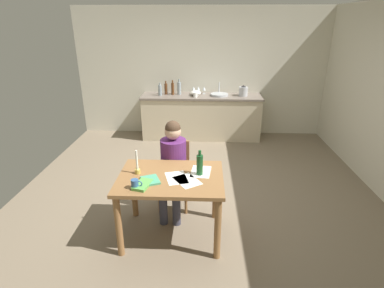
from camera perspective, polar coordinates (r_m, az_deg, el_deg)
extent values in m
cube|color=#7A6B56|center=(4.51, 1.25, -8.91)|extent=(5.20, 5.20, 0.04)
cube|color=beige|center=(6.55, 1.88, 13.21)|extent=(5.20, 0.12, 2.60)
cube|color=beige|center=(6.39, 1.75, 4.98)|extent=(2.40, 0.60, 0.86)
cube|color=#72665B|center=(6.27, 1.79, 8.91)|extent=(2.44, 0.64, 0.04)
cube|color=olive|center=(3.29, -4.03, -6.37)|extent=(1.13, 0.83, 0.04)
cylinder|color=olive|center=(3.30, -13.59, -14.76)|extent=(0.07, 0.07, 0.71)
cylinder|color=olive|center=(3.19, 4.83, -15.59)|extent=(0.07, 0.07, 0.71)
cylinder|color=olive|center=(3.87, -10.82, -8.55)|extent=(0.07, 0.07, 0.71)
cylinder|color=olive|center=(3.77, 4.44, -9.01)|extent=(0.07, 0.07, 0.71)
cube|color=olive|center=(3.95, -3.37, -5.86)|extent=(0.42, 0.42, 0.04)
cube|color=olive|center=(4.02, -3.06, -1.99)|extent=(0.36, 0.05, 0.40)
cylinder|color=olive|center=(3.95, -6.13, -9.86)|extent=(0.04, 0.04, 0.44)
cylinder|color=olive|center=(3.90, -1.15, -10.15)|extent=(0.04, 0.04, 0.44)
cylinder|color=olive|center=(4.23, -5.27, -7.46)|extent=(0.04, 0.04, 0.44)
cylinder|color=olive|center=(4.19, -0.65, -7.69)|extent=(0.04, 0.04, 0.44)
cylinder|color=#592666|center=(3.82, -3.48, -2.73)|extent=(0.33, 0.33, 0.50)
sphere|color=#D8AD8C|center=(3.69, -3.61, 2.36)|extent=(0.20, 0.20, 0.20)
sphere|color=#473323|center=(3.68, -3.63, 2.95)|extent=(0.19, 0.19, 0.19)
cylinder|color=#383847|center=(3.78, -5.02, -7.32)|extent=(0.15, 0.39, 0.13)
cylinder|color=#383847|center=(3.74, -5.41, -11.75)|extent=(0.10, 0.10, 0.45)
cylinder|color=#383847|center=(3.76, -2.60, -7.45)|extent=(0.15, 0.39, 0.13)
cylinder|color=#383847|center=(3.72, -2.93, -11.90)|extent=(0.10, 0.10, 0.45)
cylinder|color=#33598C|center=(3.08, -10.68, -7.40)|extent=(0.07, 0.07, 0.10)
torus|color=#33598C|center=(3.07, -9.92, -7.35)|extent=(0.07, 0.01, 0.07)
cylinder|color=gold|center=(3.38, -10.16, -5.06)|extent=(0.06, 0.06, 0.05)
cylinder|color=white|center=(3.32, -10.32, -2.96)|extent=(0.02, 0.02, 0.22)
cube|color=#5CAB4D|center=(3.13, -9.25, -7.55)|extent=(0.19, 0.26, 0.03)
cube|color=#49A27A|center=(3.21, -7.83, -6.75)|extent=(0.24, 0.26, 0.02)
cube|color=white|center=(3.37, 1.65, -5.20)|extent=(0.24, 0.32, 0.00)
cube|color=white|center=(3.19, -0.93, -6.86)|extent=(0.34, 0.36, 0.00)
cube|color=white|center=(3.25, -2.92, -6.35)|extent=(0.28, 0.34, 0.00)
cylinder|color=#194C23|center=(3.27, 1.45, -3.96)|extent=(0.07, 0.07, 0.22)
cylinder|color=#194C23|center=(3.21, 1.47, -1.70)|extent=(0.03, 0.03, 0.06)
cylinder|color=#B2B7BC|center=(6.27, 5.14, 9.21)|extent=(0.36, 0.36, 0.04)
cylinder|color=silver|center=(6.41, 5.11, 10.39)|extent=(0.02, 0.02, 0.24)
cylinder|color=#8C999E|center=(6.28, -6.01, 9.98)|extent=(0.07, 0.07, 0.21)
cylinder|color=#8C999E|center=(6.26, -6.06, 11.13)|extent=(0.03, 0.03, 0.05)
cylinder|color=#593319|center=(6.37, -4.91, 10.24)|extent=(0.06, 0.06, 0.22)
cylinder|color=#593319|center=(6.35, -4.95, 11.45)|extent=(0.03, 0.03, 0.05)
cylinder|color=#593319|center=(6.33, -3.64, 10.28)|extent=(0.06, 0.06, 0.24)
cylinder|color=#593319|center=(6.30, -3.68, 11.61)|extent=(0.03, 0.03, 0.06)
cylinder|color=#8C999E|center=(6.35, -2.42, 10.40)|extent=(0.08, 0.08, 0.25)
cylinder|color=#8C999E|center=(6.32, -2.45, 11.77)|extent=(0.04, 0.04, 0.06)
ellipsoid|color=white|center=(6.26, 0.69, 9.54)|extent=(0.22, 0.22, 0.10)
cylinder|color=#B7BABF|center=(6.30, 9.60, 9.70)|extent=(0.18, 0.18, 0.18)
cone|color=#262628|center=(6.28, 9.66, 10.68)|extent=(0.11, 0.11, 0.04)
cylinder|color=silver|center=(6.42, 2.25, 9.40)|extent=(0.06, 0.06, 0.00)
cylinder|color=silver|center=(6.41, 2.25, 9.72)|extent=(0.01, 0.01, 0.07)
cone|color=silver|center=(6.39, 2.26, 10.38)|extent=(0.07, 0.07, 0.08)
cylinder|color=silver|center=(6.42, 1.19, 9.42)|extent=(0.06, 0.06, 0.00)
cylinder|color=silver|center=(6.41, 1.20, 9.74)|extent=(0.01, 0.01, 0.07)
cone|color=silver|center=(6.39, 1.20, 10.40)|extent=(0.07, 0.07, 0.08)
cylinder|color=silver|center=(6.42, 0.29, 9.43)|extent=(0.06, 0.06, 0.00)
cylinder|color=silver|center=(6.41, 0.29, 9.75)|extent=(0.01, 0.01, 0.07)
cone|color=silver|center=(6.40, 0.29, 10.41)|extent=(0.07, 0.07, 0.08)
cylinder|color=white|center=(6.12, 0.62, 9.21)|extent=(0.09, 0.09, 0.09)
torus|color=white|center=(6.11, 1.08, 9.25)|extent=(0.06, 0.01, 0.06)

